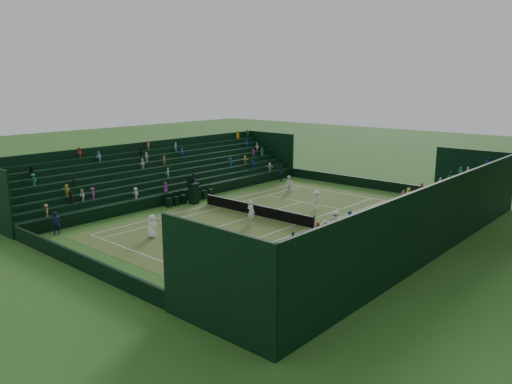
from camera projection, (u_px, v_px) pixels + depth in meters
ground at (256, 216)px, 41.08m from camera, size 160.00×160.00×0.00m
court_surface at (256, 216)px, 41.07m from camera, size 12.97×26.77×0.01m
perimeter_wall_north at (355, 181)px, 52.60m from camera, size 17.17×0.20×1.00m
perimeter_wall_south at (78, 261)px, 29.33m from camera, size 17.17×0.20×1.00m
perimeter_wall_east at (345, 230)px, 35.49m from camera, size 0.20×31.77×1.00m
perimeter_wall_west at (188, 195)px, 46.45m from camera, size 0.20×31.77×1.00m
north_grandstand at (401, 226)px, 32.56m from camera, size 6.60×32.00×4.90m
south_grandstand at (159, 178)px, 48.92m from camera, size 6.60×32.00×4.90m
tennis_net at (256, 209)px, 40.96m from camera, size 11.67×0.10×1.06m
umpire_chair at (193, 191)px, 44.90m from camera, size 0.89×0.89×2.81m
courtside_chairs at (190, 197)px, 45.73m from camera, size 0.54×5.51×1.17m
player_near_west at (152, 226)px, 35.11m from camera, size 0.90×0.68×1.66m
player_near_east at (251, 212)px, 38.51m from camera, size 0.70×0.47×1.87m
player_far_west at (289, 184)px, 49.60m from camera, size 0.96×0.84×1.67m
player_far_east at (316, 200)px, 42.99m from camera, size 1.23×1.06×1.65m
line_judge_north at (281, 174)px, 55.10m from camera, size 0.62×0.74×1.74m
line_judge_south at (56, 223)px, 35.83m from camera, size 0.53×0.69×1.70m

